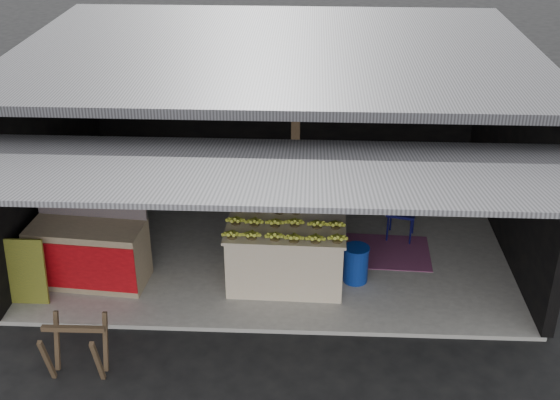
{
  "coord_description": "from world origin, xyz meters",
  "views": [
    {
      "loc": [
        0.51,
        -7.1,
        5.58
      ],
      "look_at": [
        0.1,
        1.56,
        1.1
      ],
      "focal_mm": 45.0,
      "sensor_mm": 36.0,
      "label": 1
    }
  ],
  "objects_px": {
    "white_crate": "(287,214)",
    "sawhorse": "(76,345)",
    "neighbor_stall": "(89,251)",
    "plastic_chair": "(403,204)",
    "water_barrel": "(356,265)",
    "banana_table": "(286,255)"
  },
  "relations": [
    {
      "from": "banana_table",
      "to": "neighbor_stall",
      "type": "xyz_separation_m",
      "value": [
        -2.71,
        -0.09,
        0.04
      ]
    },
    {
      "from": "sawhorse",
      "to": "plastic_chair",
      "type": "xyz_separation_m",
      "value": [
        4.06,
        3.37,
        0.16
      ]
    },
    {
      "from": "white_crate",
      "to": "sawhorse",
      "type": "relative_size",
      "value": 1.5
    },
    {
      "from": "banana_table",
      "to": "white_crate",
      "type": "xyz_separation_m",
      "value": [
        -0.01,
        0.99,
        0.1
      ]
    },
    {
      "from": "banana_table",
      "to": "white_crate",
      "type": "height_order",
      "value": "white_crate"
    },
    {
      "from": "water_barrel",
      "to": "neighbor_stall",
      "type": "bearing_deg",
      "value": -177.28
    },
    {
      "from": "water_barrel",
      "to": "white_crate",
      "type": "bearing_deg",
      "value": 137.42
    },
    {
      "from": "sawhorse",
      "to": "water_barrel",
      "type": "relative_size",
      "value": 1.43
    },
    {
      "from": "neighbor_stall",
      "to": "white_crate",
      "type": "bearing_deg",
      "value": 26.84
    },
    {
      "from": "neighbor_stall",
      "to": "sawhorse",
      "type": "distance_m",
      "value": 1.91
    },
    {
      "from": "banana_table",
      "to": "sawhorse",
      "type": "relative_size",
      "value": 2.26
    },
    {
      "from": "white_crate",
      "to": "sawhorse",
      "type": "height_order",
      "value": "white_crate"
    },
    {
      "from": "banana_table",
      "to": "water_barrel",
      "type": "distance_m",
      "value": 0.99
    },
    {
      "from": "neighbor_stall",
      "to": "sawhorse",
      "type": "height_order",
      "value": "neighbor_stall"
    },
    {
      "from": "banana_table",
      "to": "plastic_chair",
      "type": "bearing_deg",
      "value": 40.45
    },
    {
      "from": "sawhorse",
      "to": "plastic_chair",
      "type": "bearing_deg",
      "value": 38.91
    },
    {
      "from": "white_crate",
      "to": "neighbor_stall",
      "type": "bearing_deg",
      "value": -161.01
    },
    {
      "from": "water_barrel",
      "to": "sawhorse",
      "type": "bearing_deg",
      "value": -148.15
    },
    {
      "from": "banana_table",
      "to": "plastic_chair",
      "type": "relative_size",
      "value": 1.79
    },
    {
      "from": "plastic_chair",
      "to": "white_crate",
      "type": "bearing_deg",
      "value": -153.1
    },
    {
      "from": "neighbor_stall",
      "to": "plastic_chair",
      "type": "bearing_deg",
      "value": 23.58
    },
    {
      "from": "neighbor_stall",
      "to": "water_barrel",
      "type": "bearing_deg",
      "value": 7.7
    }
  ]
}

